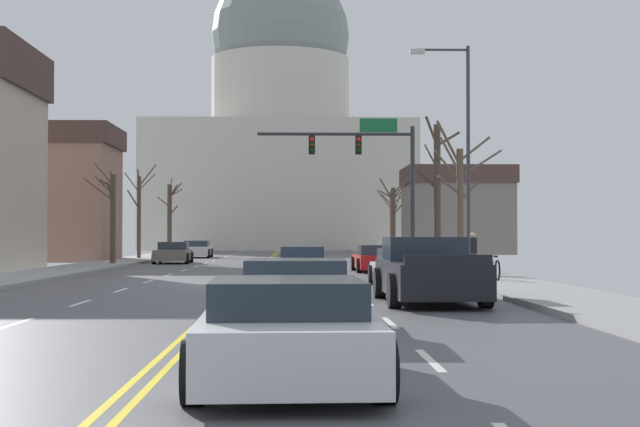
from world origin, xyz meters
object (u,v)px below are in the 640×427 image
signal_gantry (370,161)px  sedan_near_00 (377,259)px  sedan_oncoming_00 (173,253)px  street_lamp_right (461,141)px  sedan_near_01 (303,263)px  bicycle_parked (494,269)px  pickup_truck_near_03 (428,273)px  sedan_near_04 (297,298)px  pedestrian_00 (473,250)px  sedan_near_05 (287,333)px  sedan_near_02 (405,269)px  sedan_oncoming_01 (197,250)px

signal_gantry → sedan_near_00: size_ratio=1.75×
signal_gantry → sedan_oncoming_00: size_ratio=1.71×
street_lamp_right → sedan_near_01: size_ratio=2.00×
bicycle_parked → sedan_oncoming_00: bearing=121.1°
street_lamp_right → pickup_truck_near_03: street_lamp_right is taller
signal_gantry → sedan_oncoming_00: bearing=145.0°
signal_gantry → sedan_near_04: size_ratio=1.70×
street_lamp_right → sedan_near_04: bearing=-108.3°
pickup_truck_near_03 → bicycle_parked: 9.09m
sedan_near_00 → pedestrian_00: 5.33m
sedan_near_00 → sedan_near_04: bearing=-98.1°
sedan_near_00 → street_lamp_right: bearing=-69.5°
sedan_near_05 → bicycle_parked: (6.79, 20.71, -0.08)m
sedan_near_04 → sedan_oncoming_00: sedan_near_04 is taller
sedan_near_01 → sedan_near_05: size_ratio=1.00×
sedan_near_01 → bicycle_parked: 7.57m
sedan_near_05 → bicycle_parked: size_ratio=2.43×
sedan_near_04 → sedan_oncoming_00: bearing=100.6°
sedan_near_01 → pedestrian_00: size_ratio=2.67×
signal_gantry → street_lamp_right: street_lamp_right is taller
sedan_near_02 → signal_gantry: bearing=89.1°
pedestrian_00 → sedan_near_02: bearing=-114.8°
sedan_near_02 → sedan_near_05: 19.38m
sedan_oncoming_00 → pedestrian_00: (14.29, -16.51, 0.46)m
sedan_near_01 → pedestrian_00: bearing=18.9°
sedan_oncoming_00 → bicycle_parked: bearing=-58.9°
signal_gantry → sedan_near_05: bearing=-96.1°
sedan_near_02 → sedan_near_00: bearing=89.2°
sedan_near_01 → pedestrian_00: (6.93, 2.37, 0.45)m
pickup_truck_near_03 → sedan_oncoming_01: bearing=103.1°
sedan_oncoming_01 → pickup_truck_near_03: bearing=-76.9°
signal_gantry → sedan_near_04: bearing=-97.0°
sedan_near_05 → bicycle_parked: 21.80m
street_lamp_right → sedan_near_02: 7.44m
sedan_near_05 → sedan_near_02: bearing=79.4°
sedan_near_00 → bicycle_parked: size_ratio=2.56×
sedan_near_00 → sedan_oncoming_00: size_ratio=0.98×
street_lamp_right → sedan_oncoming_01: size_ratio=1.90×
signal_gantry → sedan_near_00: (-0.09, -4.96, -4.81)m
sedan_near_00 → sedan_near_05: size_ratio=1.05×
signal_gantry → sedan_oncoming_01: 24.03m
sedan_near_02 → sedan_oncoming_00: bearing=113.3°
sedan_near_04 → signal_gantry: bearing=83.0°
sedan_near_01 → sedan_oncoming_00: 20.27m
sedan_near_01 → sedan_near_02: (3.21, -5.67, -0.01)m
sedan_near_00 → sedan_oncoming_01: size_ratio=1.00×
sedan_oncoming_00 → sedan_near_02: bearing=-66.7°
sedan_near_01 → pickup_truck_near_03: 12.76m
street_lamp_right → sedan_near_01: bearing=175.0°
sedan_near_00 → bicycle_parked: (3.04, -10.32, -0.08)m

